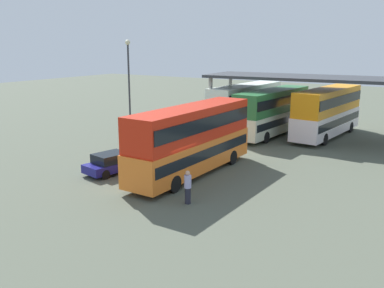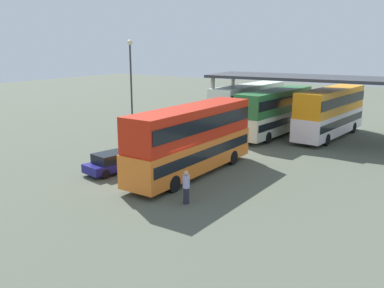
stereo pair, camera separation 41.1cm
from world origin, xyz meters
name	(u,v)px [view 2 (the right image)]	position (x,y,z in m)	size (l,w,h in m)	color
ground_plane	(168,184)	(0.00, 0.00, 0.00)	(140.00, 140.00, 0.00)	#505647
double_decker_main	(192,138)	(0.05, 2.59, 2.41)	(2.61, 11.14, 4.40)	orange
parked_hatchback	(113,163)	(-4.46, -0.03, 0.67)	(2.35, 4.01, 1.35)	navy
double_decker_near_canopy	(248,104)	(-4.05, 19.00, 2.33)	(3.04, 11.54, 4.25)	navy
double_decker_mid_row	(275,111)	(-0.24, 16.71, 2.29)	(3.27, 10.89, 4.18)	silver
double_decker_far_right	(330,111)	(4.19, 18.72, 2.39)	(3.39, 10.97, 4.37)	white
depot_canopy	(337,81)	(4.95, 17.32, 5.15)	(22.65, 7.61, 5.49)	#33353A
lamppost_tall	(131,78)	(-10.44, 8.74, 5.33)	(0.44, 0.44, 8.58)	#33353A
pedestrian_waiting	(186,187)	(2.67, -1.93, 0.91)	(0.38, 0.38, 1.81)	#262633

